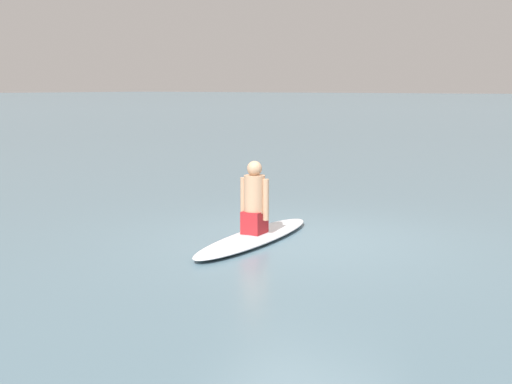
% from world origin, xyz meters
% --- Properties ---
extents(ground_plane, '(400.00, 400.00, 0.00)m').
position_xyz_m(ground_plane, '(0.00, 0.00, 0.00)').
color(ground_plane, slate).
extents(surfboard, '(3.10, 1.03, 0.12)m').
position_xyz_m(surfboard, '(0.47, -0.51, 0.06)').
color(surfboard, white).
rests_on(surfboard, ground).
extents(person_paddler, '(0.37, 0.45, 1.02)m').
position_xyz_m(person_paddler, '(0.47, -0.51, 0.58)').
color(person_paddler, '#A51E23').
rests_on(person_paddler, surfboard).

